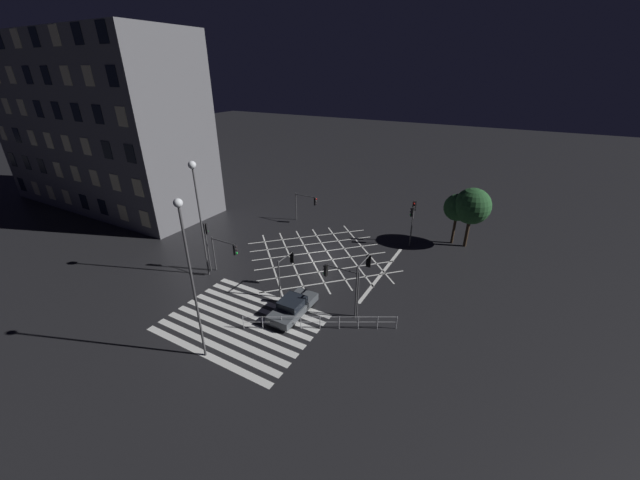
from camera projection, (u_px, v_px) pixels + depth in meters
name	position (u px, v px, depth m)	size (l,w,h in m)	color
ground_plane	(320.00, 256.00, 34.36)	(200.00, 200.00, 0.00)	black
road_markings	(277.00, 296.00, 28.34)	(15.81, 23.16, 0.01)	silver
office_building	(98.00, 125.00, 43.83)	(29.62, 10.06, 20.18)	slate
traffic_light_median_south	(287.00, 264.00, 28.12)	(0.36, 2.18, 3.28)	#424244
traffic_light_nw_main	(307.00, 202.00, 41.04)	(2.90, 0.36, 3.36)	#424244
traffic_light_sw_main	(226.00, 250.00, 30.27)	(2.85, 0.36, 3.30)	#424244
traffic_light_ne_cross	(413.00, 214.00, 35.82)	(0.36, 0.39, 4.50)	#424244
traffic_light_sw_cross	(207.00, 237.00, 30.62)	(0.36, 0.39, 4.56)	#424244
traffic_light_ne_main	(412.00, 219.00, 35.20)	(0.39, 0.36, 4.16)	#424244
traffic_light_se_cross	(363.00, 273.00, 25.43)	(0.36, 2.37, 4.29)	#424244
traffic_light_se_main	(339.00, 278.00, 25.47)	(2.85, 0.36, 3.75)	#424244
street_lamp_east	(196.00, 192.00, 28.08)	(0.62, 0.62, 10.02)	#424244
street_lamp_west	(188.00, 259.00, 19.50)	(0.48, 0.48, 10.39)	#424244
street_tree_near	(472.00, 206.00, 34.51)	(3.54, 3.54, 6.10)	#38281C
street_tree_far	(458.00, 208.00, 35.37)	(2.72, 2.72, 5.27)	#38281C
waiting_car	(293.00, 307.00, 26.05)	(1.80, 4.39, 1.29)	#474C51
pedestrian_railing	(320.00, 321.00, 24.46)	(9.28, 5.21, 1.05)	#B7B7BC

